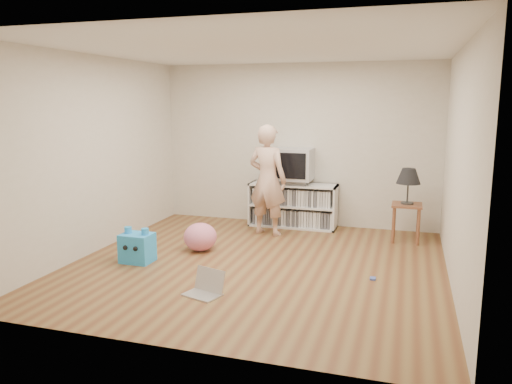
{
  "coord_description": "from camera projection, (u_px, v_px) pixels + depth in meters",
  "views": [
    {
      "loc": [
        1.74,
        -5.68,
        2.0
      ],
      "look_at": [
        -0.14,
        0.4,
        0.84
      ],
      "focal_mm": 35.0,
      "sensor_mm": 36.0,
      "label": 1
    }
  ],
  "objects": [
    {
      "name": "ground",
      "position": [
        257.0,
        264.0,
        6.2
      ],
      "size": [
        4.5,
        4.5,
        0.0
      ],
      "primitive_type": "plane",
      "color": "brown",
      "rests_on": "ground"
    },
    {
      "name": "walls",
      "position": [
        257.0,
        161.0,
        5.97
      ],
      "size": [
        4.52,
        4.52,
        2.6
      ],
      "color": "beige",
      "rests_on": "ground"
    },
    {
      "name": "ceiling",
      "position": [
        257.0,
        48.0,
        5.73
      ],
      "size": [
        4.5,
        4.5,
        0.01
      ],
      "primitive_type": "cube",
      "color": "white",
      "rests_on": "walls"
    },
    {
      "name": "media_unit",
      "position": [
        293.0,
        205.0,
        8.05
      ],
      "size": [
        1.4,
        0.45,
        0.7
      ],
      "color": "white",
      "rests_on": "ground"
    },
    {
      "name": "dvd_deck",
      "position": [
        293.0,
        182.0,
        7.97
      ],
      "size": [
        0.45,
        0.35,
        0.07
      ],
      "primitive_type": "cube",
      "color": "gray",
      "rests_on": "media_unit"
    },
    {
      "name": "crt_tv",
      "position": [
        294.0,
        164.0,
        7.92
      ],
      "size": [
        0.6,
        0.53,
        0.5
      ],
      "color": "#B0B0B6",
      "rests_on": "dvd_deck"
    },
    {
      "name": "side_table",
      "position": [
        407.0,
        213.0,
        7.17
      ],
      "size": [
        0.42,
        0.42,
        0.55
      ],
      "color": "brown",
      "rests_on": "ground"
    },
    {
      "name": "table_lamp",
      "position": [
        409.0,
        177.0,
        7.08
      ],
      "size": [
        0.34,
        0.34,
        0.52
      ],
      "color": "#333333",
      "rests_on": "side_table"
    },
    {
      "name": "person",
      "position": [
        267.0,
        180.0,
        7.47
      ],
      "size": [
        0.68,
        0.52,
        1.67
      ],
      "primitive_type": "imported",
      "rotation": [
        0.0,
        0.0,
        2.92
      ],
      "color": "#D9AC94",
      "rests_on": "ground"
    },
    {
      "name": "laptop",
      "position": [
        206.0,
        287.0,
        5.25
      ],
      "size": [
        0.44,
        0.39,
        0.26
      ],
      "rotation": [
        0.0,
        0.0,
        -0.3
      ],
      "color": "silver",
      "rests_on": "ground"
    },
    {
      "name": "playing_cards",
      "position": [
        373.0,
        279.0,
        5.68
      ],
      "size": [
        0.07,
        0.09,
        0.02
      ],
      "primitive_type": "cube",
      "rotation": [
        0.0,
        0.0,
        0.01
      ],
      "color": "#445BB6",
      "rests_on": "ground"
    },
    {
      "name": "plush_blue",
      "position": [
        137.0,
        247.0,
        6.27
      ],
      "size": [
        0.39,
        0.34,
        0.44
      ],
      "rotation": [
        0.0,
        0.0,
        -0.02
      ],
      "color": "#259BFF",
      "rests_on": "ground"
    },
    {
      "name": "plush_pink",
      "position": [
        200.0,
        237.0,
        6.75
      ],
      "size": [
        0.47,
        0.47,
        0.38
      ],
      "primitive_type": "ellipsoid",
      "rotation": [
        0.0,
        0.0,
        0.05
      ],
      "color": "pink",
      "rests_on": "ground"
    }
  ]
}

